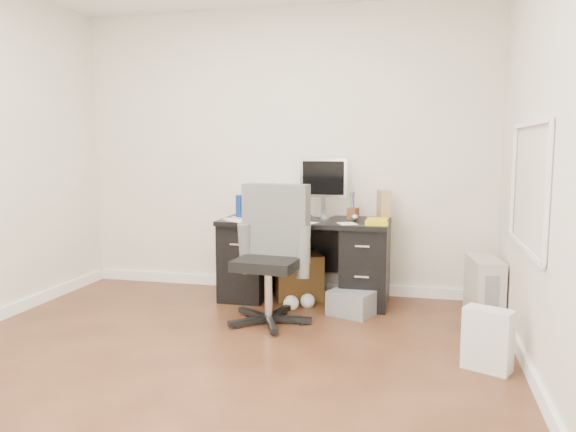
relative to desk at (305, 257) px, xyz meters
name	(u,v)px	position (x,y,z in m)	size (l,w,h in m)	color
ground	(208,365)	(-0.30, -1.65, -0.40)	(4.00, 4.00, 0.00)	#402214
room_shell	(210,105)	(-0.27, -1.62, 1.26)	(4.02, 4.02, 2.71)	beige
desk	(305,257)	(0.00, 0.00, 0.00)	(1.50, 0.70, 0.75)	black
loose_papers	(282,219)	(-0.20, -0.05, 0.35)	(1.10, 0.60, 0.00)	white
lcd_monitor	(324,188)	(0.14, 0.15, 0.63)	(0.44, 0.25, 0.56)	silver
keyboard	(287,218)	(-0.16, -0.06, 0.36)	(0.39, 0.13, 0.02)	black
computer_mouse	(355,218)	(0.45, -0.02, 0.38)	(0.06, 0.06, 0.06)	silver
travel_mug	(240,206)	(-0.62, 0.01, 0.45)	(0.09, 0.09, 0.21)	#163698
white_binder	(276,200)	(-0.33, 0.22, 0.50)	(0.12, 0.25, 0.29)	white
magazine_file	(384,205)	(0.69, 0.13, 0.48)	(0.11, 0.23, 0.26)	#9A754A
pen_cup	(353,206)	(0.42, 0.10, 0.47)	(0.10, 0.10, 0.25)	#542F18
yellow_book	(378,222)	(0.67, -0.17, 0.37)	(0.19, 0.25, 0.04)	yellow
paper_remote	(301,221)	(0.01, -0.23, 0.36)	(0.25, 0.20, 0.02)	white
office_chair	(268,255)	(-0.14, -0.73, 0.15)	(0.62, 0.62, 1.10)	#525552
pc_tower	(484,288)	(1.54, -0.18, -0.15)	(0.22, 0.50, 0.50)	#B0AB9F
shopping_bag	(488,340)	(1.45, -1.32, -0.20)	(0.29, 0.21, 0.40)	silver
wicker_basket	(299,275)	(-0.08, 0.09, -0.19)	(0.42, 0.42, 0.42)	#4A3016
desk_printer	(352,303)	(0.47, -0.35, -0.30)	(0.35, 0.29, 0.20)	slate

